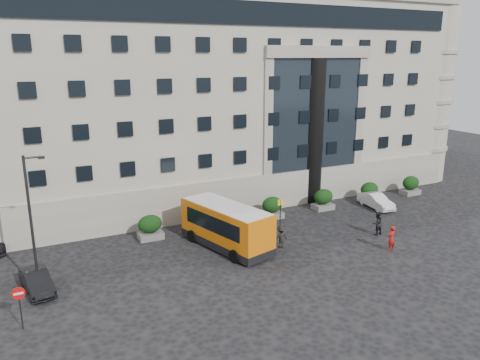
% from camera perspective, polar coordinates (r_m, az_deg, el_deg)
% --- Properties ---
extents(ground, '(120.00, 120.00, 0.00)m').
position_cam_1_polar(ground, '(30.30, 0.74, -10.90)').
color(ground, black).
rests_on(ground, ground).
extents(civic_building, '(44.00, 24.00, 18.00)m').
position_cam_1_polar(civic_building, '(49.97, -4.59, 10.10)').
color(civic_building, '#9A9688').
rests_on(civic_building, ground).
extents(entrance_column, '(1.80, 1.80, 13.00)m').
position_cam_1_polar(entrance_column, '(42.84, 8.92, 5.78)').
color(entrance_column, black).
rests_on(entrance_column, ground).
extents(hedge_a, '(1.80, 1.26, 1.84)m').
position_cam_1_polar(hedge_a, '(35.37, -10.89, -5.64)').
color(hedge_a, '#5F5F5C').
rests_on(hedge_a, ground).
extents(hedge_b, '(1.80, 1.26, 1.84)m').
position_cam_1_polar(hedge_b, '(36.95, -3.08, -4.48)').
color(hedge_b, '#5F5F5C').
rests_on(hedge_b, ground).
extents(hedge_c, '(1.80, 1.26, 1.84)m').
position_cam_1_polar(hedge_c, '(39.15, 3.94, -3.35)').
color(hedge_c, '#5F5F5C').
rests_on(hedge_c, ground).
extents(hedge_d, '(1.80, 1.26, 1.84)m').
position_cam_1_polar(hedge_d, '(41.90, 10.12, -2.32)').
color(hedge_d, '#5F5F5C').
rests_on(hedge_d, ground).
extents(hedge_e, '(1.80, 1.26, 1.84)m').
position_cam_1_polar(hedge_e, '(45.07, 15.47, -1.40)').
color(hedge_e, '#5F5F5C').
rests_on(hedge_e, ground).
extents(hedge_f, '(1.80, 1.26, 1.84)m').
position_cam_1_polar(hedge_f, '(48.60, 20.08, -0.60)').
color(hedge_f, '#5F5F5C').
rests_on(hedge_f, ground).
extents(street_lamp, '(1.16, 0.18, 8.00)m').
position_cam_1_polar(street_lamp, '(28.69, -24.04, -4.35)').
color(street_lamp, '#262628').
rests_on(street_lamp, ground).
extents(bus_stop_sign, '(0.50, 0.08, 2.52)m').
position_cam_1_polar(bus_stop_sign, '(36.18, 4.95, -3.59)').
color(bus_stop_sign, '#262628').
rests_on(bus_stop_sign, ground).
extents(no_entry_sign, '(0.64, 0.16, 2.32)m').
position_cam_1_polar(no_entry_sign, '(25.98, -25.32, -13.04)').
color(no_entry_sign, '#262628').
rests_on(no_entry_sign, ground).
extents(minibus, '(4.44, 7.83, 3.10)m').
position_cam_1_polar(minibus, '(33.03, -1.70, -5.43)').
color(minibus, '#D7670A').
rests_on(minibus, ground).
extents(parked_car_b, '(1.89, 3.92, 1.24)m').
position_cam_1_polar(parked_car_b, '(29.93, -23.52, -11.27)').
color(parked_car_b, black).
rests_on(parked_car_b, ground).
extents(parked_car_d, '(2.69, 5.02, 1.34)m').
position_cam_1_polar(parked_car_d, '(42.21, -23.98, -3.66)').
color(parked_car_d, black).
rests_on(parked_car_d, ground).
extents(white_taxi, '(1.69, 4.01, 1.29)m').
position_cam_1_polar(white_taxi, '(43.49, 16.25, -2.44)').
color(white_taxi, silver).
rests_on(white_taxi, ground).
extents(pedestrian_a, '(0.73, 0.56, 1.81)m').
position_cam_1_polar(pedestrian_a, '(34.39, 17.97, -6.78)').
color(pedestrian_a, '#A01510').
rests_on(pedestrian_a, ground).
extents(pedestrian_b, '(0.88, 0.69, 1.80)m').
position_cam_1_polar(pedestrian_b, '(37.02, 16.36, -5.10)').
color(pedestrian_b, black).
rests_on(pedestrian_b, ground).
extents(pedestrian_c, '(1.02, 0.61, 1.56)m').
position_cam_1_polar(pedestrian_c, '(33.39, 5.02, -6.96)').
color(pedestrian_c, black).
rests_on(pedestrian_c, ground).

